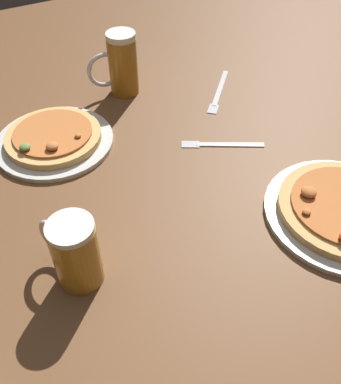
{
  "coord_description": "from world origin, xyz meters",
  "views": [
    {
      "loc": [
        -0.31,
        -0.55,
        0.65
      ],
      "look_at": [
        0.0,
        0.0,
        0.02
      ],
      "focal_mm": 39.39,
      "sensor_mm": 36.0,
      "label": 1
    }
  ],
  "objects_px": {
    "pizza_plate_far": "(54,139)",
    "beer_mug_dark": "(121,64)",
    "fork_left": "(219,92)",
    "beer_mug_amber": "(75,252)",
    "fork_spare": "(220,144)"
  },
  "relations": [
    {
      "from": "beer_mug_amber",
      "to": "fork_spare",
      "type": "relative_size",
      "value": 0.77
    },
    {
      "from": "fork_spare",
      "to": "beer_mug_dark",
      "type": "bearing_deg",
      "value": 107.32
    },
    {
      "from": "pizza_plate_far",
      "to": "fork_spare",
      "type": "height_order",
      "value": "pizza_plate_far"
    },
    {
      "from": "beer_mug_amber",
      "to": "fork_left",
      "type": "distance_m",
      "value": 0.69
    },
    {
      "from": "beer_mug_dark",
      "to": "fork_left",
      "type": "bearing_deg",
      "value": -30.08
    },
    {
      "from": "pizza_plate_far",
      "to": "fork_left",
      "type": "distance_m",
      "value": 0.48
    },
    {
      "from": "beer_mug_dark",
      "to": "fork_spare",
      "type": "xyz_separation_m",
      "value": [
        0.11,
        -0.34,
        -0.08
      ]
    },
    {
      "from": "pizza_plate_far",
      "to": "beer_mug_dark",
      "type": "height_order",
      "value": "beer_mug_dark"
    },
    {
      "from": "beer_mug_dark",
      "to": "beer_mug_amber",
      "type": "height_order",
      "value": "beer_mug_dark"
    },
    {
      "from": "beer_mug_amber",
      "to": "fork_left",
      "type": "bearing_deg",
      "value": 34.62
    },
    {
      "from": "pizza_plate_far",
      "to": "fork_left",
      "type": "xyz_separation_m",
      "value": [
        0.48,
        -0.0,
        -0.01
      ]
    },
    {
      "from": "beer_mug_amber",
      "to": "fork_spare",
      "type": "height_order",
      "value": "beer_mug_amber"
    },
    {
      "from": "fork_left",
      "to": "fork_spare",
      "type": "height_order",
      "value": "same"
    },
    {
      "from": "beer_mug_amber",
      "to": "fork_spare",
      "type": "bearing_deg",
      "value": 23.59
    },
    {
      "from": "pizza_plate_far",
      "to": "beer_mug_dark",
      "type": "distance_m",
      "value": 0.29
    }
  ]
}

